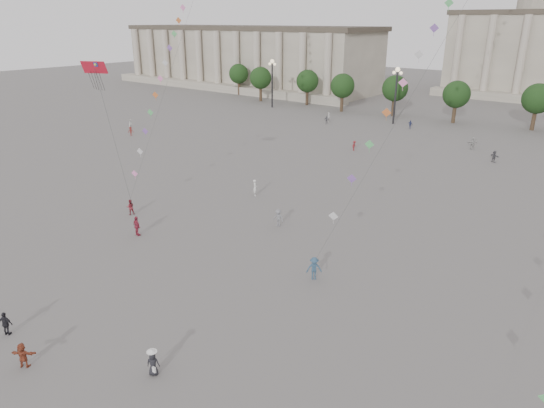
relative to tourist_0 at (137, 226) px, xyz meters
The scene contains 22 objects.
ground 12.82m from the tourist_0, 33.46° to the right, with size 360.00×360.00×0.00m, color #5C5956.
hall_west 108.34m from the tourist_0, 126.53° to the left, with size 84.00×26.22×17.20m.
tree_row 71.89m from the tourist_0, 81.45° to the left, with size 137.12×5.12×8.00m.
lamp_post_far_west 71.99m from the tourist_0, 118.61° to the left, with size 2.00×0.90×10.65m.
lamp_post_mid_west 63.43m from the tourist_0, 93.94° to the left, with size 2.00×0.90×10.65m.
person_crowd_0 60.95m from the tourist_0, 90.02° to the left, with size 0.89×0.37×1.52m, color navy.
person_crowd_1 49.54m from the tourist_0, 144.64° to the left, with size 0.83×0.65×1.71m, color silver.
person_crowd_2 43.30m from the tourist_0, 144.74° to the left, with size 1.00×0.58×1.55m, color maroon.
person_crowd_4 54.43m from the tourist_0, 75.17° to the left, with size 1.73×0.55×1.86m, color #AFAEAA.
person_crowd_6 13.37m from the tourist_0, 48.41° to the left, with size 1.12×0.65×1.74m, color slate.
person_crowd_10 58.52m from the tourist_0, 104.81° to the left, with size 0.69×0.45×1.88m, color silver.
person_crowd_12 50.49m from the tourist_0, 68.27° to the left, with size 1.53×0.49×1.65m, color #58585C.
person_crowd_13 15.29m from the tourist_0, 84.64° to the left, with size 0.70×0.46×1.91m, color silver.
person_crowd_16 56.57m from the tourist_0, 104.66° to the left, with size 0.90×0.37×1.53m, color slate.
person_crowd_17 40.33m from the tourist_0, 90.02° to the left, with size 0.97×0.56×1.51m, color maroon.
tourist_0 is the anchor object (origin of this frame).
tourist_2 18.39m from the tourist_0, 56.99° to the right, with size 1.46×0.46×1.57m, color brown.
tourist_4 15.87m from the tourist_0, 67.29° to the right, with size 0.96×0.40×1.64m, color #232228.
kite_flyer_0 5.67m from the tourist_0, 150.04° to the left, with size 0.79×0.61×1.62m, color maroon.
kite_flyer_1 17.80m from the tourist_0, 11.50° to the left, with size 1.21×0.70×1.87m, color #2D4B66.
hat_person 19.85m from the tourist_0, 34.14° to the right, with size 0.86×0.81×1.69m.
dragon_kite 13.64m from the tourist_0, 155.03° to the right, with size 2.21×1.42×14.19m.
Camera 1 is at (24.97, -17.29, 18.92)m, focal length 32.00 mm.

